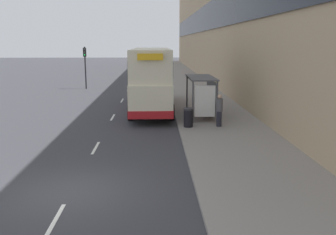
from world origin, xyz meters
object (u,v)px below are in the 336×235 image
at_px(bus_shelter, 204,89).
at_px(litter_bin, 188,117).
at_px(car_0, 156,61).
at_px(double_decker_bus_near, 151,78).
at_px(pedestrian_1, 219,110).
at_px(pedestrian_at_shelter, 211,102).
at_px(traffic_light_far_kerb, 85,61).

distance_m(bus_shelter, litter_bin, 3.24).
bearing_deg(car_0, double_decker_bus_near, -90.64).
bearing_deg(pedestrian_1, pedestrian_at_shelter, 90.87).
bearing_deg(litter_bin, bus_shelter, 66.00).
xyz_separation_m(pedestrian_at_shelter, litter_bin, (-1.68, -2.72, -0.41)).
relative_size(car_0, traffic_light_far_kerb, 0.92).
height_order(double_decker_bus_near, pedestrian_at_shelter, double_decker_bus_near).
relative_size(bus_shelter, double_decker_bus_near, 0.37).
xyz_separation_m(car_0, traffic_light_far_kerb, (-7.46, -39.87, 2.02)).
xyz_separation_m(pedestrian_1, litter_bin, (-1.72, -0.08, -0.38)).
xyz_separation_m(car_0, pedestrian_at_shelter, (3.16, -55.91, 0.20)).
distance_m(pedestrian_1, traffic_light_far_kerb, 21.60).
relative_size(double_decker_bus_near, litter_bin, 10.68).
bearing_deg(traffic_light_far_kerb, pedestrian_1, -60.28).
distance_m(double_decker_bus_near, traffic_light_far_kerb, 14.49).
height_order(pedestrian_at_shelter, pedestrian_1, pedestrian_at_shelter).
relative_size(litter_bin, traffic_light_far_kerb, 0.24).
xyz_separation_m(bus_shelter, pedestrian_at_shelter, (0.45, -0.03, -0.79)).
bearing_deg(car_0, pedestrian_at_shelter, -86.76).
xyz_separation_m(pedestrian_1, traffic_light_far_kerb, (-10.67, 18.69, 1.85)).
bearing_deg(double_decker_bus_near, car_0, 89.36).
height_order(car_0, litter_bin, car_0).
xyz_separation_m(double_decker_bus_near, pedestrian_at_shelter, (3.75, -3.30, -1.20)).
distance_m(litter_bin, traffic_light_far_kerb, 20.91).
height_order(double_decker_bus_near, car_0, double_decker_bus_near).
height_order(bus_shelter, pedestrian_at_shelter, bus_shelter).
bearing_deg(traffic_light_far_kerb, car_0, 79.40).
bearing_deg(car_0, traffic_light_far_kerb, -100.60).
relative_size(car_0, pedestrian_at_shelter, 2.13).
xyz_separation_m(double_decker_bus_near, traffic_light_far_kerb, (-6.88, 12.74, 0.62)).
distance_m(pedestrian_at_shelter, pedestrian_1, 2.64).
height_order(car_0, traffic_light_far_kerb, traffic_light_far_kerb).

